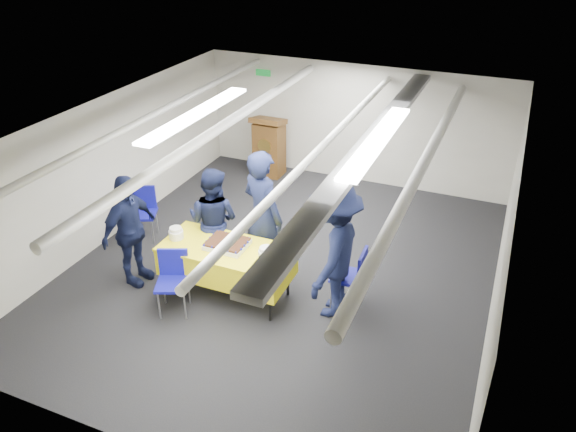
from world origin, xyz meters
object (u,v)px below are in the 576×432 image
object	(u,v)px
chair_right	(354,272)
sailor_c	(130,231)
sailor_a	(263,216)
podium	(269,146)
sailor_b	(214,220)
chair_left	(143,207)
sailor_d	(334,251)
serving_table	(227,261)
sheet_cake	(227,244)
chair_near	(173,275)

from	to	relation	value
chair_right	sailor_c	bearing A→B (deg)	-167.70
sailor_a	podium	bearing A→B (deg)	-42.48
podium	chair_right	bearing A→B (deg)	-50.84
sailor_b	podium	bearing A→B (deg)	-80.15
sailor_c	sailor_a	bearing A→B (deg)	-56.01
sailor_a	sailor_c	size ratio (longest dim) A/B	1.18
chair_left	sailor_b	size ratio (longest dim) A/B	0.53
sailor_c	sailor_d	world-z (taller)	sailor_d
sailor_c	sailor_b	bearing A→B (deg)	-44.60
sailor_a	sailor_b	distance (m)	0.77
serving_table	podium	size ratio (longest dim) A/B	1.44
serving_table	podium	bearing A→B (deg)	106.37
serving_table	sailor_c	xyz separation A→B (m)	(-1.40, -0.23, 0.28)
chair_left	serving_table	bearing A→B (deg)	-23.80
podium	chair_left	size ratio (longest dim) A/B	1.44
serving_table	chair_left	size ratio (longest dim) A/B	2.07
sailor_a	sailor_c	distance (m)	1.87
chair_left	chair_right	bearing A→B (deg)	-6.94
sheet_cake	chair_near	distance (m)	0.82
sailor_b	chair_near	bearing A→B (deg)	86.96
sailor_a	sailor_b	size ratio (longest dim) A/B	1.21
chair_near	chair_left	distance (m)	2.08
chair_near	sailor_a	bearing A→B (deg)	56.95
chair_near	sailor_c	distance (m)	0.99
sailor_b	sailor_d	world-z (taller)	sailor_d
chair_left	sailor_a	bearing A→B (deg)	-6.38
chair_left	sailor_a	xyz separation A→B (m)	(2.27, -0.25, 0.46)
serving_table	chair_right	distance (m)	1.74
serving_table	chair_left	world-z (taller)	chair_left
sheet_cake	chair_left	size ratio (longest dim) A/B	0.64
podium	sheet_cake	bearing A→B (deg)	-73.48
chair_near	chair_left	size ratio (longest dim) A/B	1.00
podium	chair_left	bearing A→B (deg)	-106.05
podium	sailor_d	xyz separation A→B (m)	(2.61, -3.70, 0.33)
chair_left	sailor_d	bearing A→B (deg)	-11.04
sailor_a	sailor_b	world-z (taller)	sailor_a
sheet_cake	chair_near	bearing A→B (deg)	-132.27
serving_table	chair_right	size ratio (longest dim) A/B	2.07
serving_table	podium	world-z (taller)	podium
chair_left	sailor_d	size ratio (longest dim) A/B	0.46
chair_right	sailor_a	size ratio (longest dim) A/B	0.44
podium	chair_right	distance (m)	4.48
podium	sailor_d	size ratio (longest dim) A/B	0.66
chair_right	sailor_b	bearing A→B (deg)	178.04
serving_table	sailor_a	bearing A→B (deg)	68.29
chair_near	sailor_b	bearing A→B (deg)	88.21
sailor_a	chair_right	bearing A→B (deg)	-163.48
sheet_cake	sailor_b	distance (m)	0.69
sheet_cake	podium	world-z (taller)	podium
serving_table	chair_near	size ratio (longest dim) A/B	2.07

